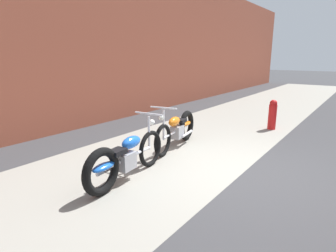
# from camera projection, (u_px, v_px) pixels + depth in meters

# --- Properties ---
(ground_plane) EXTENTS (80.00, 80.00, 0.00)m
(ground_plane) POSITION_uv_depth(u_px,v_px,m) (243.00, 173.00, 4.92)
(ground_plane) COLOR #38383A
(sidewalk_slab) EXTENTS (36.00, 3.50, 0.01)m
(sidewalk_slab) POSITION_uv_depth(u_px,v_px,m) (164.00, 153.00, 5.92)
(sidewalk_slab) COLOR gray
(sidewalk_slab) RESTS_ON ground
(brick_building_wall) EXTENTS (36.00, 0.50, 5.15)m
(brick_building_wall) POSITION_uv_depth(u_px,v_px,m) (58.00, 34.00, 7.27)
(brick_building_wall) COLOR brown
(brick_building_wall) RESTS_ON ground
(motorcycle_blue) EXTENTS (2.00, 0.58, 1.03)m
(motorcycle_blue) POSITION_uv_depth(u_px,v_px,m) (123.00, 159.00, 4.48)
(motorcycle_blue) COLOR black
(motorcycle_blue) RESTS_ON ground
(motorcycle_orange) EXTENTS (1.99, 0.65, 1.03)m
(motorcycle_orange) POSITION_uv_depth(u_px,v_px,m) (179.00, 129.00, 6.37)
(motorcycle_orange) COLOR black
(motorcycle_orange) RESTS_ON ground
(fire_hydrant) EXTENTS (0.22, 0.22, 0.84)m
(fire_hydrant) POSITION_uv_depth(u_px,v_px,m) (272.00, 114.00, 7.80)
(fire_hydrant) COLOR red
(fire_hydrant) RESTS_ON ground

